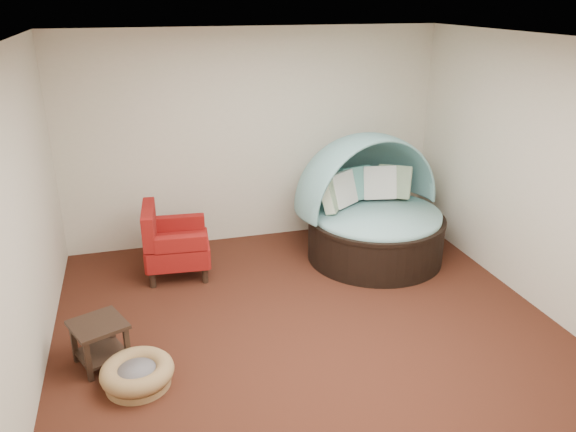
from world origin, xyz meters
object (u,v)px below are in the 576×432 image
object	(u,v)px
canopy_daybed	(372,201)
pet_basket	(137,374)
side_table	(100,337)
red_armchair	(172,243)

from	to	relation	value
canopy_daybed	pet_basket	distance (m)	3.59
side_table	pet_basket	bearing A→B (deg)	-52.93
red_armchair	pet_basket	bearing A→B (deg)	-98.84
pet_basket	red_armchair	distance (m)	2.11
canopy_daybed	red_armchair	distance (m)	2.52
canopy_daybed	pet_basket	bearing A→B (deg)	-159.68
canopy_daybed	side_table	size ratio (longest dim) A/B	3.58
pet_basket	red_armchair	bearing A→B (deg)	76.64
red_armchair	side_table	xyz separation A→B (m)	(-0.79, -1.63, -0.13)
pet_basket	canopy_daybed	bearing A→B (deg)	32.62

